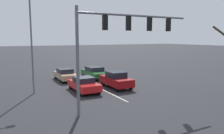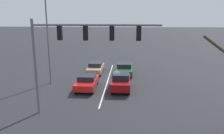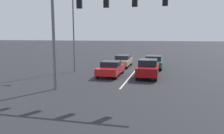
# 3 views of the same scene
# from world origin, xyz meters

# --- Properties ---
(ground_plane) EXTENTS (240.00, 240.00, 0.00)m
(ground_plane) POSITION_xyz_m (0.00, 0.00, 0.00)
(ground_plane) COLOR #28282D
(lane_stripe_left_divider) EXTENTS (0.12, 15.41, 0.01)m
(lane_stripe_left_divider) POSITION_xyz_m (0.00, 1.70, 0.01)
(lane_stripe_left_divider) COLOR silver
(lane_stripe_left_divider) RESTS_ON ground_plane
(car_red_midlane_front) EXTENTS (1.84, 4.15, 1.35)m
(car_red_midlane_front) POSITION_xyz_m (1.80, 4.63, 0.69)
(car_red_midlane_front) COLOR red
(car_red_midlane_front) RESTS_ON ground_plane
(car_maroon_leftlane_front) EXTENTS (1.76, 4.09, 1.61)m
(car_maroon_leftlane_front) POSITION_xyz_m (-1.56, 4.66, 0.82)
(car_maroon_leftlane_front) COLOR maroon
(car_maroon_leftlane_front) RESTS_ON ground_plane
(car_tan_midlane_second) EXTENTS (1.74, 4.29, 1.37)m
(car_tan_midlane_second) POSITION_xyz_m (1.82, -1.41, 0.71)
(car_tan_midlane_second) COLOR tan
(car_tan_midlane_second) RESTS_ON ground_plane
(car_darkgreen_leftlane_second) EXTENTS (1.92, 4.76, 1.41)m
(car_darkgreen_leftlane_second) POSITION_xyz_m (-1.76, -1.11, 0.74)
(car_darkgreen_leftlane_second) COLOR #1E5928
(car_darkgreen_leftlane_second) RESTS_ON ground_plane
(traffic_signal_gantry) EXTENTS (8.78, 0.37, 6.82)m
(traffic_signal_gantry) POSITION_xyz_m (1.37, 10.39, 5.15)
(traffic_signal_gantry) COLOR slate
(traffic_signal_gantry) RESTS_ON ground_plane
(street_lamp_right_shoulder) EXTENTS (1.85, 0.24, 9.19)m
(street_lamp_right_shoulder) POSITION_xyz_m (5.82, 3.23, 5.21)
(street_lamp_right_shoulder) COLOR slate
(street_lamp_right_shoulder) RESTS_ON ground_plane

